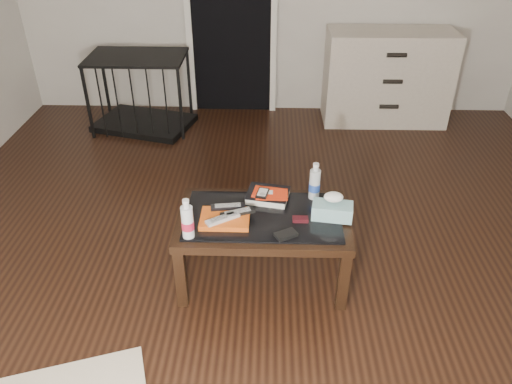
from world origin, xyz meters
TOP-DOWN VIEW (x-y plane):
  - ground at (0.00, 0.00)m, footprint 5.00×5.00m
  - room_shell at (0.00, 0.00)m, footprint 5.00×5.00m
  - doorway at (-0.40, 2.47)m, footprint 0.90×0.08m
  - coffee_table at (-0.04, -0.17)m, footprint 1.00×0.60m
  - dresser at (1.14, 2.23)m, footprint 1.20×0.53m
  - pet_crate at (-1.26, 2.00)m, footprint 1.03×0.82m
  - magazines at (-0.25, -0.24)m, footprint 0.28×0.21m
  - remote_silver at (-0.26, -0.27)m, footprint 0.20×0.15m
  - remote_black_front at (-0.18, -0.21)m, footprint 0.20×0.12m
  - remote_black_back at (-0.24, -0.15)m, footprint 0.20×0.08m
  - textbook at (-0.01, 0.00)m, footprint 0.28×0.24m
  - dvd_mailers at (-0.01, -0.00)m, footprint 0.21×0.17m
  - ipod at (-0.04, -0.03)m, footprint 0.08×0.12m
  - flip_phone at (0.18, -0.22)m, footprint 0.09×0.05m
  - wallet at (0.09, -0.37)m, footprint 0.14×0.12m
  - water_bottle_left at (-0.44, -0.38)m, footprint 0.07×0.07m
  - water_bottle_right at (0.27, 0.03)m, footprint 0.07×0.07m
  - tissue_box at (0.36, -0.18)m, footprint 0.24×0.15m

SIDE VIEW (x-z plane):
  - ground at x=0.00m, z-range 0.00..0.00m
  - pet_crate at x=-1.26m, z-range -0.12..0.59m
  - coffee_table at x=-0.04m, z-range 0.17..0.63m
  - dresser at x=1.14m, z-range 0.00..0.90m
  - wallet at x=0.09m, z-range 0.46..0.48m
  - flip_phone at x=0.18m, z-range 0.46..0.48m
  - magazines at x=-0.25m, z-range 0.46..0.49m
  - textbook at x=-0.01m, z-range 0.46..0.51m
  - remote_silver at x=-0.26m, z-range 0.49..0.51m
  - remote_black_front at x=-0.18m, z-range 0.49..0.51m
  - remote_black_back at x=-0.24m, z-range 0.49..0.51m
  - tissue_box at x=0.36m, z-range 0.46..0.55m
  - dvd_mailers at x=-0.01m, z-range 0.51..0.51m
  - ipod at x=-0.04m, z-range 0.51..0.53m
  - water_bottle_left at x=-0.44m, z-range 0.46..0.70m
  - water_bottle_right at x=0.27m, z-range 0.46..0.70m
  - doorway at x=-0.40m, z-range -0.01..2.06m
  - room_shell at x=0.00m, z-range -0.88..4.12m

